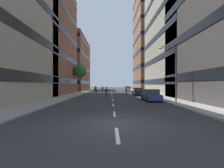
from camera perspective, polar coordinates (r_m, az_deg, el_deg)
name	(u,v)px	position (r m, az deg, el deg)	size (l,w,h in m)	color
ground_plane	(112,94)	(37.87, -0.10, -3.37)	(173.35, 173.35, 0.00)	#333335
sidewalk_left	(81,93)	(42.12, -10.64, -2.95)	(2.99, 79.45, 0.14)	#9E9991
sidewalk_right	(142,92)	(42.22, 10.34, -2.94)	(2.99, 79.45, 0.14)	#9E9991
lane_markings	(112,93)	(39.47, -0.12, -3.24)	(0.16, 67.20, 0.01)	silver
building_left_mid	(26,37)	(39.46, -27.80, 14.23)	(17.42, 17.91, 23.65)	brown
building_left_far	(62,64)	(62.24, -17.00, 6.60)	(17.42, 23.17, 18.68)	brown
building_right_mid	(197,18)	(40.94, 27.49, 19.79)	(17.42, 22.09, 31.98)	#BCB29E
building_right_far	(160,41)	(63.94, 16.44, 14.11)	(17.42, 17.65, 35.55)	#9E6B51
parked_car_near	(151,96)	(21.72, 13.51, -3.94)	(1.82, 4.40, 1.52)	navy
parked_car_mid	(138,92)	(31.68, 9.03, -2.74)	(1.82, 4.40, 1.52)	black
parked_car_far	(127,89)	(51.70, 5.31, -1.73)	(1.82, 4.40, 1.52)	#B2B7BF
street_tree_near	(80,71)	(40.44, -11.08, 4.41)	(3.22, 3.22, 6.86)	#4C3823
streetlamp_right	(173,67)	(20.38, 20.52, 5.49)	(2.13, 0.30, 6.50)	#3F3F44
skater_0	(103,89)	(43.01, -3.32, -1.63)	(0.55, 0.92, 1.78)	brown
skater_1	(95,91)	(30.66, -6.00, -2.29)	(0.54, 0.91, 1.78)	brown
skater_2	(106,91)	(27.49, -1.96, -2.55)	(0.54, 0.91, 1.78)	brown
skater_3	(96,89)	(39.63, -5.66, -1.76)	(0.54, 0.91, 1.78)	brown
skater_4	(126,89)	(39.89, 5.01, -1.75)	(0.56, 0.92, 1.78)	brown
skater_5	(96,89)	(44.60, -5.65, -1.62)	(0.53, 0.90, 1.78)	brown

